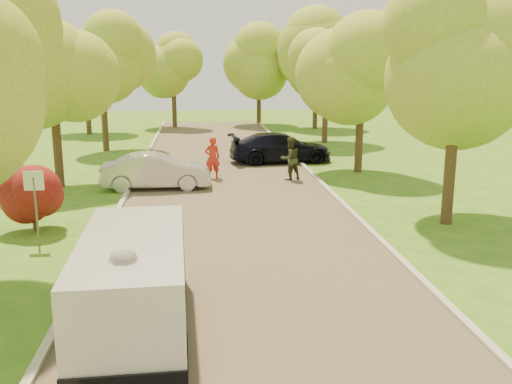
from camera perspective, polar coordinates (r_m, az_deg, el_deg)
name	(u,v)px	position (r m, az deg, el deg)	size (l,w,h in m)	color
ground	(254,292)	(13.26, -0.23, -9.96)	(100.00, 100.00, 0.00)	#316919
road	(232,206)	(20.84, -2.40, -1.40)	(8.00, 60.00, 0.01)	#4C4438
curb_left	(119,207)	(20.99, -13.50, -1.49)	(0.18, 60.00, 0.12)	#B2AD9E
curb_right	(341,202)	(21.45, 8.47, -0.96)	(0.18, 60.00, 0.12)	#B2AD9E
street_sign	(35,192)	(17.18, -21.26, -0.04)	(0.55, 0.06, 2.17)	#59595E
red_shrub	(33,197)	(18.83, -21.44, -0.43)	(1.70, 1.70, 1.95)	#382619
tree_l_midb	(57,76)	(24.81, -19.31, 10.90)	(4.30, 4.20, 6.62)	#382619
tree_l_far	(105,56)	(34.55, -14.90, 13.02)	(4.92, 4.80, 7.79)	#382619
tree_r_mida	(466,49)	(19.03, 20.28, 13.30)	(5.13, 5.00, 7.95)	#382619
tree_r_midb	(366,68)	(27.30, 10.96, 12.12)	(4.51, 4.40, 7.01)	#382619
tree_r_far	(331,50)	(37.14, 7.46, 13.87)	(5.33, 5.20, 8.34)	#382619
tree_bg_a	(88,59)	(42.84, -16.48, 12.63)	(5.12, 5.00, 7.72)	#382619
tree_bg_b	(319,56)	(45.16, 6.34, 13.34)	(5.12, 5.00, 7.95)	#382619
tree_bg_c	(176,63)	(46.19, -8.04, 12.64)	(4.92, 4.80, 7.33)	#382619
tree_bg_d	(262,59)	(48.47, 0.56, 13.12)	(5.12, 5.00, 7.72)	#382619
minivan	(134,281)	(11.45, -12.14, -8.74)	(2.14, 5.10, 1.87)	silver
silver_sedan	(156,171)	(23.89, -9.94, 2.07)	(1.56, 4.47, 1.47)	#B6B5BA
dark_sedan	(280,148)	(29.80, 2.46, 4.46)	(2.16, 5.32, 1.54)	black
longboard	(128,356)	(10.67, -12.63, -15.67)	(0.58, 1.03, 0.12)	black
skateboarder	(126,304)	(10.24, -12.91, -10.82)	(1.25, 0.72, 1.93)	slate
person_striped	(212,158)	(25.65, -4.38, 3.43)	(0.69, 0.45, 1.88)	red
person_olive	(290,159)	(25.25, 3.43, 3.35)	(0.94, 0.73, 1.93)	#2B321E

